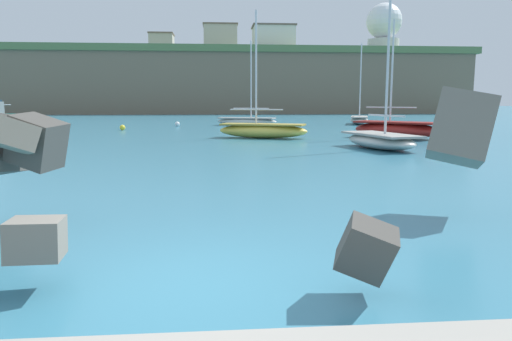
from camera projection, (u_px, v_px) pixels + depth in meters
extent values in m
plane|color=teal|center=(195.00, 282.00, 6.14)|extent=(400.00, 400.00, 0.00)
cube|color=#4C4944|center=(366.00, 248.00, 5.58)|extent=(0.83, 0.76, 0.86)
cube|color=slate|center=(461.00, 129.00, 9.59)|extent=(1.75, 1.67, 1.74)
cube|color=#4C4944|center=(37.00, 142.00, 8.55)|extent=(1.17, 1.01, 1.09)
cube|color=slate|center=(36.00, 239.00, 5.72)|extent=(0.69, 0.67, 0.53)
cube|color=gray|center=(13.00, 135.00, 7.95)|extent=(1.02, 0.98, 0.76)
ellipsoid|color=beige|center=(247.00, 122.00, 44.98)|extent=(6.13, 3.74, 0.75)
cube|color=#9C9991|center=(247.00, 118.00, 44.93)|extent=(5.64, 3.44, 0.10)
cylinder|color=silver|center=(251.00, 80.00, 44.27)|extent=(0.12, 0.12, 7.17)
cylinder|color=silver|center=(251.00, 108.00, 44.66)|extent=(3.34, 1.38, 0.08)
ellipsoid|color=#EAC64C|center=(263.00, 131.00, 29.78)|extent=(6.00, 3.67, 0.91)
cube|color=#AF9539|center=(263.00, 124.00, 29.72)|extent=(5.52, 3.37, 0.10)
cylinder|color=silver|center=(256.00, 68.00, 29.31)|extent=(0.12, 0.12, 7.01)
cylinder|color=silver|center=(256.00, 110.00, 29.70)|extent=(3.26, 1.32, 0.08)
ellipsoid|color=beige|center=(380.00, 141.00, 23.14)|extent=(3.17, 5.36, 0.75)
cube|color=#9C9991|center=(381.00, 134.00, 23.09)|extent=(2.91, 4.93, 0.10)
cylinder|color=silver|center=(388.00, 67.00, 22.26)|extent=(0.12, 0.12, 6.39)
cylinder|color=silver|center=(386.00, 116.00, 22.59)|extent=(0.78, 2.95, 0.08)
ellipsoid|color=beige|center=(359.00, 120.00, 47.47)|extent=(3.33, 5.85, 0.79)
cube|color=#9C9991|center=(359.00, 117.00, 47.41)|extent=(3.06, 5.38, 0.10)
cylinder|color=silver|center=(361.00, 80.00, 46.48)|extent=(0.12, 0.12, 7.14)
cylinder|color=silver|center=(360.00, 108.00, 46.87)|extent=(1.08, 3.22, 0.08)
ellipsoid|color=maroon|center=(396.00, 130.00, 29.66)|extent=(5.45, 5.25, 1.04)
cube|color=maroon|center=(396.00, 122.00, 29.59)|extent=(5.02, 4.83, 0.10)
cylinder|color=silver|center=(392.00, 71.00, 29.37)|extent=(0.12, 0.12, 6.30)
cylinder|color=silver|center=(391.00, 107.00, 29.70)|extent=(2.48, 2.28, 0.08)
sphere|color=yellow|center=(122.00, 128.00, 37.75)|extent=(0.44, 0.44, 0.44)
sphere|color=silver|center=(177.00, 124.00, 43.55)|extent=(0.44, 0.44, 0.44)
cube|color=#756651|center=(230.00, 86.00, 98.53)|extent=(87.39, 35.60, 10.72)
cube|color=#567547|center=(229.00, 57.00, 97.65)|extent=(89.14, 36.31, 1.20)
cylinder|color=silver|center=(383.00, 46.00, 93.16)|extent=(6.12, 6.12, 2.55)
sphere|color=white|center=(384.00, 21.00, 92.45)|extent=(6.96, 6.96, 6.96)
cube|color=#B2ADA3|center=(220.00, 41.00, 99.97)|extent=(6.98, 5.34, 6.22)
cube|color=#66564C|center=(220.00, 25.00, 99.49)|extent=(7.33, 5.60, 0.30)
cube|color=silver|center=(273.00, 39.00, 89.08)|extent=(7.69, 6.06, 4.25)
cube|color=#66564C|center=(273.00, 26.00, 88.74)|extent=(8.08, 6.36, 0.30)
cube|color=#B2ADA3|center=(162.00, 46.00, 103.83)|extent=(5.10, 5.54, 4.88)
cube|color=#66564C|center=(162.00, 34.00, 103.44)|extent=(5.36, 5.81, 0.30)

